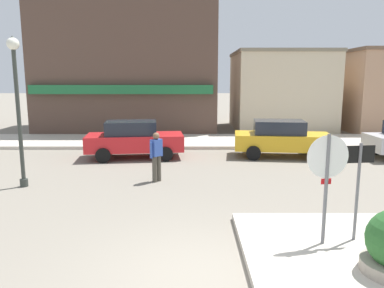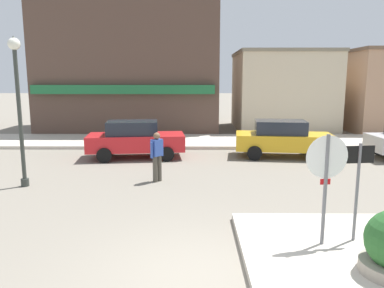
# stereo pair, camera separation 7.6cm
# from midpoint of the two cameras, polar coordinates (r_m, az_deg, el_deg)

# --- Properties ---
(ground_plane) EXTENTS (160.00, 160.00, 0.00)m
(ground_plane) POSITION_cam_midpoint_polar(r_m,az_deg,el_deg) (6.69, 1.54, -19.70)
(ground_plane) COLOR gray
(kerb_far) EXTENTS (80.00, 4.00, 0.15)m
(kerb_far) POSITION_cam_midpoint_polar(r_m,az_deg,el_deg) (19.60, 0.81, 0.45)
(kerb_far) COLOR beige
(kerb_far) RESTS_ON ground
(stop_sign) EXTENTS (0.82, 0.12, 2.30)m
(stop_sign) POSITION_cam_midpoint_polar(r_m,az_deg,el_deg) (7.50, 20.00, -4.50)
(stop_sign) COLOR slate
(stop_sign) RESTS_ON ground
(one_way_sign) EXTENTS (0.60, 0.09, 2.10)m
(one_way_sign) POSITION_cam_midpoint_polar(r_m,az_deg,el_deg) (7.95, 24.16, -5.36)
(one_way_sign) COLOR slate
(one_way_sign) RESTS_ON ground
(lamp_post) EXTENTS (0.36, 0.36, 4.54)m
(lamp_post) POSITION_cam_midpoint_polar(r_m,az_deg,el_deg) (12.39, -24.87, 7.42)
(lamp_post) COLOR #333833
(lamp_post) RESTS_ON ground
(parked_car_nearest) EXTENTS (4.17, 2.22, 1.56)m
(parked_car_nearest) POSITION_cam_midpoint_polar(r_m,az_deg,el_deg) (15.88, -8.51, 0.79)
(parked_car_nearest) COLOR red
(parked_car_nearest) RESTS_ON ground
(parked_car_second) EXTENTS (4.16, 2.21, 1.56)m
(parked_car_second) POSITION_cam_midpoint_polar(r_m,az_deg,el_deg) (16.35, 13.77, 0.87)
(parked_car_second) COLOR gold
(parked_car_second) RESTS_ON ground
(pedestrian_crossing_near) EXTENTS (0.42, 0.48, 1.61)m
(pedestrian_crossing_near) POSITION_cam_midpoint_polar(r_m,az_deg,el_deg) (12.11, -5.18, -1.72)
(pedestrian_crossing_near) COLOR #4C473D
(pedestrian_crossing_near) RESTS_ON ground
(building_corner_shop) EXTENTS (11.17, 7.58, 8.23)m
(building_corner_shop) POSITION_cam_midpoint_polar(r_m,az_deg,el_deg) (25.21, -8.89, 11.68)
(building_corner_shop) COLOR brown
(building_corner_shop) RESTS_ON ground
(building_storefront_left_near) EXTENTS (6.04, 6.32, 5.02)m
(building_storefront_left_near) POSITION_cam_midpoint_polar(r_m,az_deg,el_deg) (25.50, 13.56, 7.90)
(building_storefront_left_near) COLOR beige
(building_storefront_left_near) RESTS_ON ground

